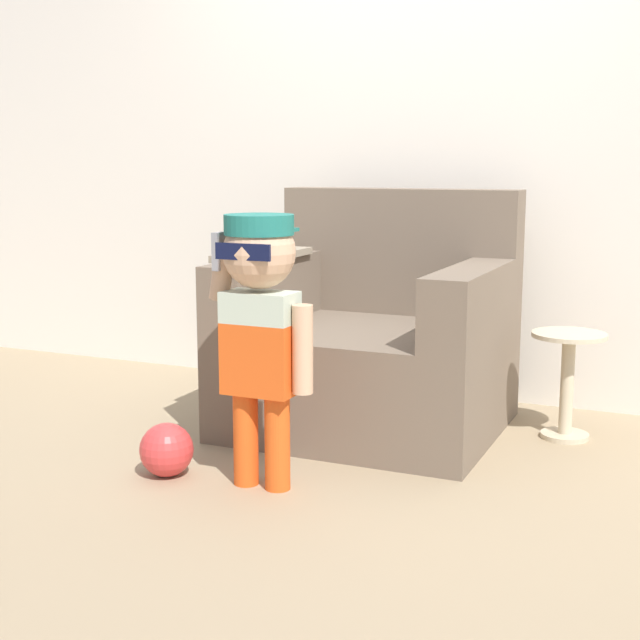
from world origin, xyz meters
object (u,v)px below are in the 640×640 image
person_child (260,308)px  toy_ball (167,450)px  armchair (372,346)px  side_table (568,374)px

person_child → toy_ball: size_ratio=4.86×
person_child → armchair: bearing=84.4°
armchair → toy_ball: 1.04m
armchair → person_child: bearing=-95.6°
toy_ball → armchair: bearing=63.5°
armchair → person_child: armchair is taller
armchair → side_table: 0.82m
toy_ball → side_table: bearing=40.1°
person_child → toy_ball: bearing=-173.0°
armchair → person_child: 0.91m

